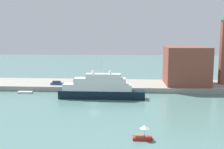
{
  "coord_description": "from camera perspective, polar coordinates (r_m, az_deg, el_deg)",
  "views": [
    {
      "loc": [
        10.18,
        -75.08,
        19.01
      ],
      "look_at": [
        4.5,
        6.0,
        7.59
      ],
      "focal_mm": 44.28,
      "sensor_mm": 36.0,
      "label": 1
    }
  ],
  "objects": [
    {
      "name": "mooring_bollard",
      "position": [
        93.88,
        0.75,
        -2.42
      ],
      "size": [
        0.52,
        0.52,
        0.69
      ],
      "primitive_type": "cylinder",
      "color": "black",
      "rests_on": "quay_dock"
    },
    {
      "name": "quay_dock",
      "position": [
        102.64,
        -1.75,
        -2.2
      ],
      "size": [
        110.0,
        18.85,
        1.7
      ],
      "primitive_type": "cube",
      "color": "gray",
      "rests_on": "ground"
    },
    {
      "name": "person_figure",
      "position": [
        98.36,
        -8.0,
        -1.77
      ],
      "size": [
        0.36,
        0.36,
        1.65
      ],
      "color": "#334C8C",
      "rests_on": "quay_dock"
    },
    {
      "name": "large_yacht",
      "position": [
        84.32,
        -2.43,
        -2.92
      ],
      "size": [
        26.17,
        4.13,
        11.48
      ],
      "color": "black",
      "rests_on": "ground"
    },
    {
      "name": "ground",
      "position": [
        78.12,
        -3.62,
        -6.11
      ],
      "size": [
        400.0,
        400.0,
        0.0
      ],
      "primitive_type": "plane",
      "color": "slate"
    },
    {
      "name": "harbor_building",
      "position": [
        102.63,
        15.06,
        1.78
      ],
      "size": [
        14.86,
        15.67,
        13.37
      ],
      "primitive_type": "cube",
      "color": "brown",
      "rests_on": "quay_dock"
    },
    {
      "name": "work_barge",
      "position": [
        96.55,
        -17.48,
        -3.54
      ],
      "size": [
        4.77,
        1.64,
        0.65
      ],
      "primitive_type": "cube",
      "color": "silver",
      "rests_on": "ground"
    },
    {
      "name": "parked_car",
      "position": [
        100.37,
        -11.28,
        -1.75
      ],
      "size": [
        4.55,
        1.69,
        1.39
      ],
      "color": "#1E4C99",
      "rests_on": "quay_dock"
    },
    {
      "name": "small_motorboat",
      "position": [
        52.29,
        6.35,
        -12.18
      ],
      "size": [
        3.61,
        1.73,
        2.75
      ],
      "color": "#B22319",
      "rests_on": "ground"
    }
  ]
}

